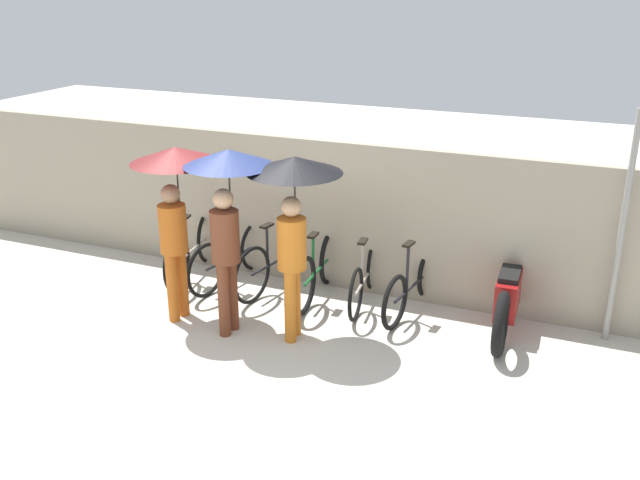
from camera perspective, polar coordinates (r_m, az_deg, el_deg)
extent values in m
plane|color=beige|center=(7.94, -6.89, -8.79)|extent=(30.00, 30.00, 0.00)
cube|color=gray|center=(9.23, -0.89, 2.25)|extent=(12.16, 0.12, 1.93)
torus|color=black|center=(10.22, -8.93, 0.32)|extent=(0.17, 0.75, 0.75)
torus|color=black|center=(9.31, -11.40, -1.90)|extent=(0.17, 0.75, 0.75)
cylinder|color=#A59E93|center=(9.76, -10.10, -0.74)|extent=(0.20, 1.06, 0.04)
cylinder|color=#A59E93|center=(9.51, -10.64, 0.28)|extent=(0.04, 0.04, 0.50)
cube|color=black|center=(9.43, -10.75, 1.80)|extent=(0.12, 0.21, 0.03)
cylinder|color=#A59E93|center=(10.10, -9.04, 2.21)|extent=(0.04, 0.04, 0.71)
cylinder|color=#A59E93|center=(10.00, -9.15, 4.14)|extent=(0.44, 0.10, 0.03)
torus|color=black|center=(9.85, -5.06, -0.39)|extent=(0.17, 0.72, 0.72)
torus|color=black|center=(9.10, -9.08, -2.40)|extent=(0.17, 0.72, 0.72)
cylinder|color=black|center=(9.47, -6.99, -1.36)|extent=(0.21, 1.05, 0.04)
cylinder|color=black|center=(9.23, -7.79, -0.01)|extent=(0.04, 0.04, 0.59)
cube|color=black|center=(9.13, -7.89, 1.82)|extent=(0.12, 0.21, 0.03)
cylinder|color=black|center=(9.73, -5.13, 1.58)|extent=(0.04, 0.04, 0.72)
cylinder|color=black|center=(9.62, -5.20, 3.59)|extent=(0.44, 0.10, 0.03)
torus|color=black|center=(9.64, -1.79, -0.74)|extent=(0.16, 0.74, 0.74)
torus|color=black|center=(8.86, -5.46, -2.82)|extent=(0.16, 0.74, 0.74)
cylinder|color=black|center=(9.24, -3.55, -1.74)|extent=(0.19, 1.03, 0.04)
cylinder|color=black|center=(9.00, -4.24, -0.53)|extent=(0.04, 0.04, 0.54)
cube|color=black|center=(8.91, -4.29, 1.16)|extent=(0.12, 0.21, 0.03)
cylinder|color=black|center=(9.53, -1.81, 0.92)|extent=(0.04, 0.04, 0.59)
cylinder|color=black|center=(9.44, -1.83, 2.62)|extent=(0.44, 0.09, 0.03)
torus|color=black|center=(9.38, 0.77, -1.39)|extent=(0.11, 0.72, 0.72)
torus|color=black|center=(8.56, -1.25, -3.66)|extent=(0.11, 0.72, 0.72)
cylinder|color=#19662D|center=(8.97, -0.19, -2.47)|extent=(0.10, 0.96, 0.04)
cylinder|color=#19662D|center=(8.72, -0.56, -1.30)|extent=(0.04, 0.04, 0.52)
cube|color=black|center=(8.62, -0.56, 0.40)|extent=(0.10, 0.21, 0.03)
cylinder|color=#19662D|center=(9.26, 0.78, 0.59)|extent=(0.04, 0.04, 0.69)
cylinder|color=#19662D|center=(9.15, 0.79, 2.63)|extent=(0.44, 0.06, 0.03)
torus|color=black|center=(9.27, 4.27, -1.96)|extent=(0.12, 0.65, 0.65)
torus|color=black|center=(8.41, 2.88, -4.39)|extent=(0.12, 0.65, 0.65)
cylinder|color=#A59E93|center=(8.84, 3.61, -3.11)|extent=(0.14, 0.96, 0.04)
cylinder|color=#A59E93|center=(8.58, 3.40, -1.89)|extent=(0.04, 0.04, 0.54)
cube|color=black|center=(8.48, 3.44, -0.11)|extent=(0.11, 0.21, 0.03)
cylinder|color=#A59E93|center=(9.14, 4.33, 0.14)|extent=(0.04, 0.04, 0.73)
cylinder|color=#A59E93|center=(9.02, 4.39, 2.30)|extent=(0.44, 0.08, 0.03)
torus|color=black|center=(9.12, 8.68, -2.51)|extent=(0.14, 0.66, 0.66)
torus|color=black|center=(8.24, 6.00, -4.99)|extent=(0.14, 0.66, 0.66)
cylinder|color=black|center=(8.68, 7.41, -3.69)|extent=(0.16, 1.03, 0.04)
cylinder|color=black|center=(8.41, 7.02, -2.30)|extent=(0.04, 0.04, 0.59)
cube|color=black|center=(8.29, 7.11, -0.31)|extent=(0.11, 0.21, 0.03)
cylinder|color=black|center=(9.00, 8.79, -0.57)|extent=(0.04, 0.04, 0.66)
cylinder|color=black|center=(8.89, 8.90, 1.43)|extent=(0.44, 0.08, 0.03)
cylinder|color=#B25619|center=(8.52, -11.73, -3.78)|extent=(0.13, 0.13, 0.84)
cylinder|color=#B25619|center=(8.64, -10.97, -3.35)|extent=(0.13, 0.13, 0.84)
cylinder|color=#B25619|center=(8.32, -11.68, 0.89)|extent=(0.32, 0.32, 0.57)
sphere|color=#997051|center=(8.19, -11.89, 3.63)|extent=(0.22, 0.22, 0.22)
cylinder|color=#332D28|center=(8.30, -11.26, 3.71)|extent=(0.02, 0.02, 0.71)
cone|color=#591919|center=(8.18, -11.47, 6.70)|extent=(1.04, 1.04, 0.18)
cylinder|color=brown|center=(8.08, -7.71, -4.80)|extent=(0.13, 0.13, 0.87)
cylinder|color=brown|center=(8.21, -7.04, -4.31)|extent=(0.13, 0.13, 0.87)
cylinder|color=brown|center=(7.86, -7.61, 0.29)|extent=(0.32, 0.32, 0.59)
sphere|color=tan|center=(7.73, -7.76, 3.28)|extent=(0.23, 0.23, 0.23)
cylinder|color=#332D28|center=(7.85, -7.20, 3.34)|extent=(0.02, 0.02, 0.73)
cone|color=#19234C|center=(7.73, -7.35, 6.56)|extent=(0.98, 0.98, 0.18)
cylinder|color=#C66B1E|center=(7.89, -2.40, -5.36)|extent=(0.13, 0.13, 0.85)
cylinder|color=#C66B1E|center=(8.04, -2.02, -4.82)|extent=(0.13, 0.13, 0.85)
cylinder|color=#C66B1E|center=(7.68, -2.28, -0.29)|extent=(0.32, 0.32, 0.58)
sphere|color=tan|center=(7.54, -2.32, 2.69)|extent=(0.22, 0.22, 0.22)
cylinder|color=#332D28|center=(7.68, -2.01, 2.80)|extent=(0.02, 0.02, 0.72)
cone|color=black|center=(7.55, -2.06, 6.04)|extent=(1.04, 1.04, 0.18)
torus|color=black|center=(9.03, 15.21, -3.08)|extent=(0.15, 0.72, 0.72)
torus|color=black|center=(7.89, 14.25, -6.54)|extent=(0.15, 0.72, 0.72)
cube|color=maroon|center=(8.42, 14.81, -4.21)|extent=(0.27, 0.70, 0.44)
cube|color=black|center=(8.32, 14.96, -2.64)|extent=(0.24, 0.49, 0.06)
cylinder|color=#B2B2B7|center=(8.83, 15.54, 0.19)|extent=(0.58, 0.06, 0.03)
cylinder|color=gray|center=(8.24, 22.99, 0.72)|extent=(0.07, 0.07, 2.60)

